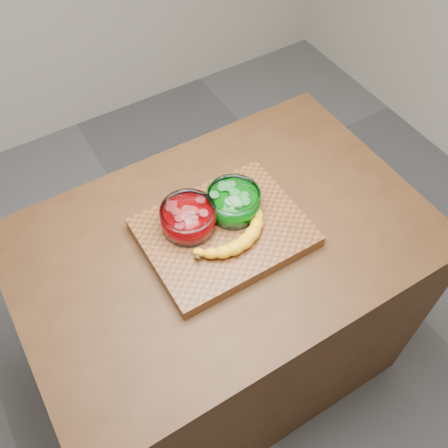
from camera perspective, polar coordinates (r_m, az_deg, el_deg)
ground at (r=2.23m, az=-0.00°, el=-15.10°), size 3.50×3.50×0.00m
counter at (r=1.82m, az=-0.00°, el=-9.76°), size 1.20×0.80×0.90m
cutting_board at (r=1.42m, az=-0.00°, el=-0.98°), size 0.45×0.35×0.04m
bowl_red at (r=1.38m, az=-4.10°, el=0.69°), size 0.15×0.15×0.07m
bowl_green at (r=1.42m, az=1.09°, el=2.52°), size 0.15×0.15×0.07m
banana at (r=1.37m, az=0.95°, el=-1.05°), size 0.28×0.16×0.04m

